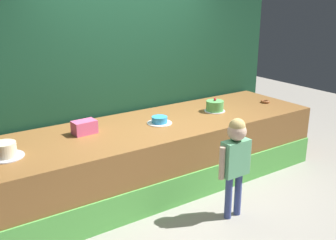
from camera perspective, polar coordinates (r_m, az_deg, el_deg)
The scene contains 9 objects.
ground_plane at distance 4.51m, azimuth 2.94°, elevation -11.91°, with size 12.00×12.00×0.00m, color gray.
stage_platform at distance 4.78m, azimuth -1.33°, elevation -4.90°, with size 4.14×1.23×0.78m.
curtain_backdrop at distance 5.10m, azimuth -5.79°, elevation 7.95°, with size 4.69×0.08×2.74m, color #19472D.
child_figure at distance 3.99m, azimuth 9.89°, elevation -5.05°, with size 0.42×0.19×1.09m.
pink_box at distance 4.37m, azimuth -12.17°, elevation -1.03°, with size 0.26×0.16×0.15m, color #EB5D90.
donut at distance 5.70m, azimuth 14.08°, elevation 2.65°, with size 0.13×0.13×0.03m, color brown.
cake_left at distance 3.96m, azimuth -22.85°, elevation -4.16°, with size 0.34×0.34×0.15m.
cake_center at distance 4.62m, azimuth -1.25°, elevation -0.06°, with size 0.30×0.30×0.08m.
cake_right at distance 5.14m, azimuth 6.89°, elevation 2.03°, with size 0.28×0.28×0.18m.
Camera 1 is at (-2.38, -3.11, 2.23)m, focal length 41.52 mm.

